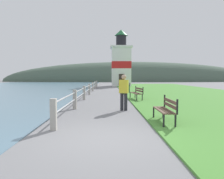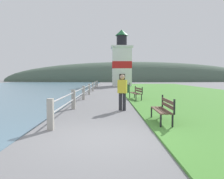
{
  "view_description": "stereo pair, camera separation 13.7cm",
  "coord_description": "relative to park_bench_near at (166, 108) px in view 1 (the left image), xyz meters",
  "views": [
    {
      "loc": [
        0.16,
        -5.64,
        1.66
      ],
      "look_at": [
        0.58,
        16.37,
        0.3
      ],
      "focal_mm": 35.0,
      "sensor_mm": 36.0,
      "label": 1
    },
    {
      "loc": [
        0.3,
        -5.64,
        1.66
      ],
      "look_at": [
        0.58,
        16.37,
        0.3
      ],
      "focal_mm": 35.0,
      "sensor_mm": 36.0,
      "label": 2
    }
  ],
  "objects": [
    {
      "name": "grass_verge",
      "position": [
        5.41,
        13.83,
        -0.51
      ],
      "size": [
        12.0,
        47.22,
        0.06
      ],
      "color": "#4C8E38",
      "rests_on": "ground_plane"
    },
    {
      "name": "trash_bin",
      "position": [
        -0.15,
        13.55,
        -0.11
      ],
      "size": [
        0.54,
        0.54,
        0.84
      ],
      "color": "#2D5138",
      "rests_on": "ground_plane"
    },
    {
      "name": "park_bench_far",
      "position": [
        0.11,
        15.54,
        0.0
      ],
      "size": [
        0.68,
        1.76,
        0.94
      ],
      "rotation": [
        0.0,
        0.0,
        3.02
      ],
      "color": "brown",
      "rests_on": "ground_plane"
    },
    {
      "name": "park_bench_near",
      "position": [
        0.0,
        0.0,
        0.0
      ],
      "size": [
        0.49,
        1.65,
        0.94
      ],
      "rotation": [
        0.0,
        0.0,
        3.13
      ],
      "color": "brown",
      "rests_on": "ground_plane"
    },
    {
      "name": "distant_hillside",
      "position": [
        5.8,
        59.57,
        -0.54
      ],
      "size": [
        80.0,
        16.0,
        12.0
      ],
      "color": "#475B4C",
      "rests_on": "ground_plane"
    },
    {
      "name": "person_strolling",
      "position": [
        -1.27,
        2.87,
        0.4
      ],
      "size": [
        0.47,
        0.35,
        1.73
      ],
      "rotation": [
        0.0,
        0.0,
        1.25
      ],
      "color": "#28282D",
      "rests_on": "ground_plane"
    },
    {
      "name": "park_bench_midway",
      "position": [
        -0.0,
        7.55,
        0.0
      ],
      "size": [
        0.72,
        1.91,
        0.94
      ],
      "rotation": [
        0.0,
        0.0,
        3.28
      ],
      "color": "brown",
      "rests_on": "ground_plane"
    },
    {
      "name": "ground_plane",
      "position": [
        -2.2,
        -1.91,
        -0.54
      ],
      "size": [
        160.0,
        160.0,
        0.0
      ],
      "primitive_type": "plane",
      "color": "slate"
    },
    {
      "name": "seawall_railing",
      "position": [
        -3.71,
        11.97,
        0.03
      ],
      "size": [
        0.18,
        25.94,
        0.98
      ],
      "color": "#A8A399",
      "rests_on": "ground_plane"
    },
    {
      "name": "lighthouse",
      "position": [
        0.16,
        28.94,
        3.34
      ],
      "size": [
        3.57,
        3.57,
        9.33
      ],
      "color": "white",
      "rests_on": "ground_plane"
    }
  ]
}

